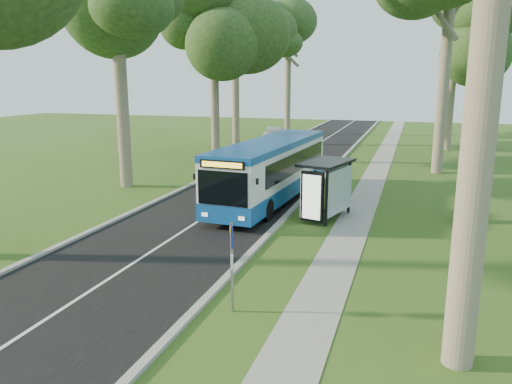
# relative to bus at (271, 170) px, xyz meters

# --- Properties ---
(ground) EXTENTS (120.00, 120.00, 0.00)m
(ground) POSITION_rel_bus_xyz_m (1.51, -7.13, -1.60)
(ground) COLOR #35571B
(ground) RESTS_ON ground
(road) EXTENTS (7.00, 100.00, 0.02)m
(road) POSITION_rel_bus_xyz_m (-1.99, 2.87, -1.59)
(road) COLOR black
(road) RESTS_ON ground
(kerb_east) EXTENTS (0.25, 100.00, 0.12)m
(kerb_east) POSITION_rel_bus_xyz_m (1.51, 2.87, -1.54)
(kerb_east) COLOR #9E9B93
(kerb_east) RESTS_ON ground
(kerb_west) EXTENTS (0.25, 100.00, 0.12)m
(kerb_west) POSITION_rel_bus_xyz_m (-5.49, 2.87, -1.54)
(kerb_west) COLOR #9E9B93
(kerb_west) RESTS_ON ground
(centre_line) EXTENTS (0.12, 100.00, 0.00)m
(centre_line) POSITION_rel_bus_xyz_m (-1.99, 2.87, -1.58)
(centre_line) COLOR white
(centre_line) RESTS_ON road
(footpath) EXTENTS (1.50, 100.00, 0.02)m
(footpath) POSITION_rel_bus_xyz_m (4.51, 2.87, -1.59)
(footpath) COLOR gray
(footpath) RESTS_ON ground
(bus) EXTENTS (3.18, 11.79, 3.09)m
(bus) POSITION_rel_bus_xyz_m (0.00, 0.00, 0.00)
(bus) COLOR white
(bus) RESTS_ON ground
(bus_stop_sign) EXTENTS (0.18, 0.33, 2.48)m
(bus_stop_sign) POSITION_rel_bus_xyz_m (2.44, -12.29, -0.05)
(bus_stop_sign) COLOR gray
(bus_stop_sign) RESTS_ON ground
(bus_shelter) EXTENTS (2.32, 3.30, 2.57)m
(bus_shelter) POSITION_rel_bus_xyz_m (3.32, -2.67, 0.21)
(bus_shelter) COLOR black
(bus_shelter) RESTS_ON ground
(litter_bin) EXTENTS (0.59, 0.59, 1.03)m
(litter_bin) POSITION_rel_bus_xyz_m (2.05, -0.06, -1.08)
(litter_bin) COLOR black
(litter_bin) RESTS_ON ground
(car_white) EXTENTS (2.91, 4.47, 1.42)m
(car_white) POSITION_rel_bus_xyz_m (-6.26, 21.75, -0.89)
(car_white) COLOR silver
(car_white) RESTS_ON ground
(car_silver) EXTENTS (2.34, 4.46, 1.40)m
(car_silver) POSITION_rel_bus_xyz_m (-6.59, 24.11, -0.90)
(car_silver) COLOR #A8ABB0
(car_silver) RESTS_ON ground
(tree_west_c) EXTENTS (5.20, 5.20, 13.03)m
(tree_west_c) POSITION_rel_bus_xyz_m (-7.49, 10.87, 8.07)
(tree_west_c) COLOR #7A6B56
(tree_west_c) RESTS_ON ground
(tree_west_d) EXTENTS (5.20, 5.20, 15.39)m
(tree_west_d) POSITION_rel_bus_xyz_m (-9.49, 20.87, 9.80)
(tree_west_d) COLOR #7A6B56
(tree_west_d) RESTS_ON ground
(tree_west_e) EXTENTS (5.20, 5.20, 14.08)m
(tree_west_e) POSITION_rel_bus_xyz_m (-6.99, 30.87, 8.84)
(tree_west_e) COLOR #7A6B56
(tree_west_e) RESTS_ON ground
(tree_east_d) EXTENTS (5.20, 5.20, 13.95)m
(tree_east_d) POSITION_rel_bus_xyz_m (9.51, 22.87, 8.74)
(tree_east_d) COLOR #7A6B56
(tree_east_d) RESTS_ON ground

